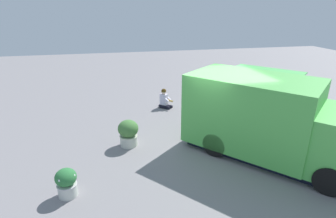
{
  "coord_description": "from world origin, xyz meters",
  "views": [
    {
      "loc": [
        3.38,
        7.65,
        4.36
      ],
      "look_at": [
        1.5,
        -0.89,
        1.01
      ],
      "focal_mm": 28.89,
      "sensor_mm": 36.0,
      "label": 1
    }
  ],
  "objects_px": {
    "person_customer": "(164,100)",
    "planter_flowering_side": "(201,103)",
    "planter_flowering_far": "(66,182)",
    "planter_flowering_near": "(128,132)",
    "food_truck": "(271,121)"
  },
  "relations": [
    {
      "from": "planter_flowering_near",
      "to": "planter_flowering_side",
      "type": "bearing_deg",
      "value": -144.27
    },
    {
      "from": "person_customer",
      "to": "planter_flowering_side",
      "type": "bearing_deg",
      "value": 149.81
    },
    {
      "from": "planter_flowering_near",
      "to": "planter_flowering_far",
      "type": "relative_size",
      "value": 1.21
    },
    {
      "from": "person_customer",
      "to": "planter_flowering_far",
      "type": "height_order",
      "value": "person_customer"
    },
    {
      "from": "planter_flowering_side",
      "to": "food_truck",
      "type": "bearing_deg",
      "value": 100.97
    },
    {
      "from": "person_customer",
      "to": "planter_flowering_far",
      "type": "relative_size",
      "value": 1.19
    },
    {
      "from": "food_truck",
      "to": "planter_flowering_near",
      "type": "relative_size",
      "value": 6.0
    },
    {
      "from": "planter_flowering_near",
      "to": "planter_flowering_side",
      "type": "xyz_separation_m",
      "value": [
        -3.36,
        -2.42,
        -0.07
      ]
    },
    {
      "from": "food_truck",
      "to": "planter_flowering_near",
      "type": "xyz_separation_m",
      "value": [
        4.13,
        -1.56,
        -0.67
      ]
    },
    {
      "from": "food_truck",
      "to": "planter_flowering_far",
      "type": "xyz_separation_m",
      "value": [
        5.8,
        0.71,
        -0.76
      ]
    },
    {
      "from": "planter_flowering_far",
      "to": "planter_flowering_side",
      "type": "height_order",
      "value": "planter_flowering_side"
    },
    {
      "from": "food_truck",
      "to": "planter_flowering_side",
      "type": "relative_size",
      "value": 6.57
    },
    {
      "from": "food_truck",
      "to": "planter_flowering_near",
      "type": "height_order",
      "value": "food_truck"
    },
    {
      "from": "person_customer",
      "to": "planter_flowering_side",
      "type": "xyz_separation_m",
      "value": [
        -1.47,
        0.86,
        0.06
      ]
    },
    {
      "from": "person_customer",
      "to": "planter_flowering_near",
      "type": "height_order",
      "value": "planter_flowering_near"
    }
  ]
}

